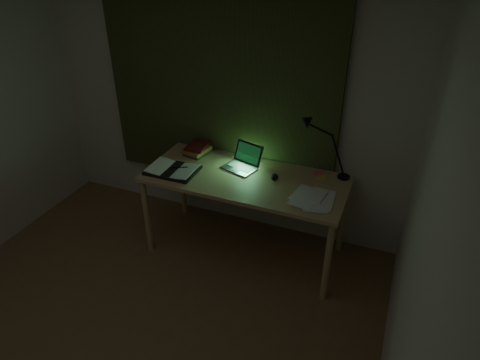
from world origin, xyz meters
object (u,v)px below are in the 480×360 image
object	(u,v)px
desk	(245,215)
book_stack	(198,149)
laptop	(239,159)
loose_papers	(311,194)
desk_lamp	(348,149)
open_textbook	(173,170)

from	to	relation	value
desk	book_stack	size ratio (longest dim) A/B	7.46
book_stack	laptop	bearing A→B (deg)	-15.14
loose_papers	desk_lamp	size ratio (longest dim) A/B	0.58
desk	laptop	distance (m)	0.52
desk	desk_lamp	world-z (taller)	desk_lamp
loose_papers	book_stack	bearing A→B (deg)	165.20
desk_lamp	laptop	bearing A→B (deg)	-167.04
desk	laptop	bearing A→B (deg)	131.87
open_textbook	loose_papers	distance (m)	1.20
open_textbook	loose_papers	world-z (taller)	open_textbook
loose_papers	desk_lamp	bearing A→B (deg)	62.52
desk	open_textbook	world-z (taller)	open_textbook
desk	loose_papers	size ratio (longest dim) A/B	5.40
desk	laptop	xyz separation A→B (m)	(-0.10, 0.11, 0.49)
laptop	loose_papers	distance (m)	0.71
laptop	desk_lamp	distance (m)	0.91
laptop	loose_papers	size ratio (longest dim) A/B	1.00
desk_lamp	open_textbook	bearing A→B (deg)	-161.23
desk	desk_lamp	xyz separation A→B (m)	(0.77, 0.30, 0.67)
open_textbook	laptop	bearing A→B (deg)	26.15
laptop	desk	bearing A→B (deg)	-31.54
book_stack	loose_papers	size ratio (longest dim) A/B	0.72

